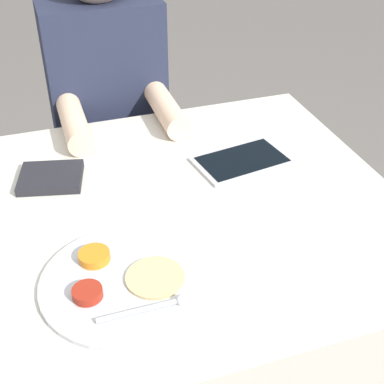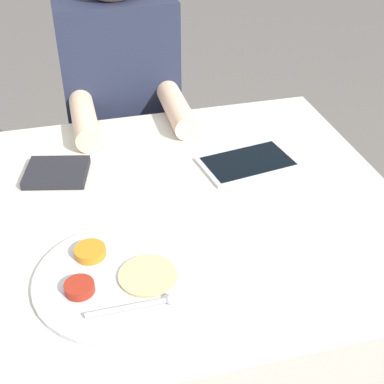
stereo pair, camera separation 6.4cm
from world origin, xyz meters
name	(u,v)px [view 1 (the left image)]	position (x,y,z in m)	size (l,w,h in m)	color
dining_table	(159,321)	(0.00, 0.00, 0.38)	(1.16, 0.93, 0.75)	beige
thali_tray	(124,281)	(-0.11, -0.21, 0.76)	(0.33, 0.33, 0.03)	#B7BABF
red_notebook	(51,178)	(-0.21, 0.19, 0.76)	(0.18, 0.16, 0.02)	silver
tablet_device	(242,161)	(0.27, 0.13, 0.76)	(0.26, 0.18, 0.01)	#B7B7BC
person_diner	(112,139)	(0.02, 0.63, 0.59)	(0.36, 0.47, 1.24)	black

